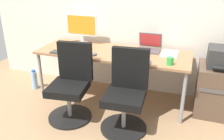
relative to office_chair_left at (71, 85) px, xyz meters
The scene contains 17 objects.
ground_plane 0.80m from the office_chair_left, 59.78° to the left, with size 5.28×5.28×0.00m, color #9E7A56.
back_wall 1.40m from the office_chair_left, 71.61° to the left, with size 4.40×0.04×2.60m, color silver.
desk 0.72m from the office_chair_left, 59.78° to the left, with size 2.04×0.73×0.71m.
office_chair_left is the anchor object (origin of this frame).
office_chair_right 0.70m from the office_chair_left, ahead, with size 0.54×0.54×0.94m.
side_cabinet 1.85m from the office_chair_left, 21.47° to the left, with size 0.53×0.52×0.64m.
printer 1.87m from the office_chair_left, 21.44° to the left, with size 0.38×0.40×0.24m.
water_bottle_on_floor 1.07m from the office_chair_left, 152.21° to the left, with size 0.09×0.09×0.31m.
desktop_monitor 0.99m from the office_chair_left, 105.07° to the left, with size 0.48×0.18×0.43m.
open_laptop 1.18m from the office_chair_left, 46.26° to the left, with size 0.31×0.28×0.22m.
keyboard_by_monitor 0.50m from the office_chair_left, 129.93° to the left, with size 0.34×0.12×0.02m, color #2D2D2D.
keyboard_by_laptop 0.85m from the office_chair_left, 22.63° to the left, with size 0.34×0.12×0.02m, color #515156.
mouse_by_monitor 0.50m from the office_chair_left, 66.19° to the left, with size 0.06×0.10×0.03m, color #515156.
mouse_by_laptop 0.64m from the office_chair_left, 35.51° to the left, with size 0.06×0.10×0.03m, color #B7B7B7.
coffee_mug 1.22m from the office_chair_left, 17.67° to the left, with size 0.08×0.08×0.09m, color green.
pen_cup 0.78m from the office_chair_left, 36.95° to the left, with size 0.07×0.07×0.10m, color slate.
paper_pile 1.33m from the office_chair_left, 34.62° to the left, with size 0.21×0.30×0.01m, color white.
Camera 1 is at (0.99, -2.92, 1.75)m, focal length 38.88 mm.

